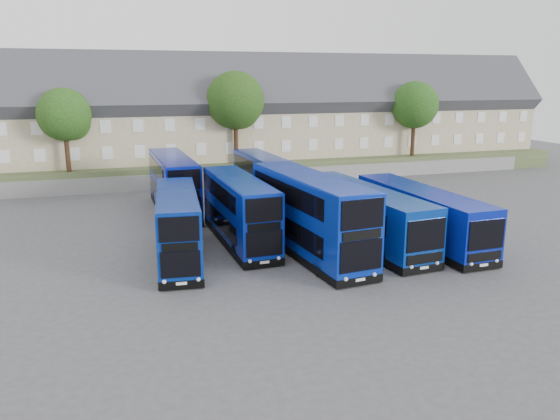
{
  "coord_description": "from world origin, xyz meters",
  "views": [
    {
      "loc": [
        -10.25,
        -28.54,
        10.49
      ],
      "look_at": [
        -0.06,
        4.01,
        2.2
      ],
      "focal_mm": 35.0,
      "sensor_mm": 36.0,
      "label": 1
    }
  ],
  "objects": [
    {
      "name": "coach_east_b",
      "position": [
        8.84,
        1.67,
        1.69
      ],
      "size": [
        3.13,
        12.72,
        3.45
      ],
      "rotation": [
        0.0,
        0.0,
        0.04
      ],
      "color": "#081AA1",
      "rests_on": "ground"
    },
    {
      "name": "tree_west",
      "position": [
        -13.85,
        25.1,
        7.05
      ],
      "size": [
        4.8,
        4.8,
        7.65
      ],
      "color": "#382314",
      "rests_on": "earth_bank"
    },
    {
      "name": "dd_rear_left",
      "position": [
        -5.62,
        14.6,
        2.19
      ],
      "size": [
        2.9,
        11.27,
        4.45
      ],
      "rotation": [
        0.0,
        0.0,
        0.03
      ],
      "color": "#07158E",
      "rests_on": "ground"
    },
    {
      "name": "dd_front_mid",
      "position": [
        -2.57,
        4.76,
        2.09
      ],
      "size": [
        2.79,
        10.77,
        4.25
      ],
      "rotation": [
        0.0,
        0.0,
        0.03
      ],
      "color": "#0924A6",
      "rests_on": "ground"
    },
    {
      "name": "earth_bank",
      "position": [
        0.0,
        34.0,
        1.0
      ],
      "size": [
        80.0,
        20.0,
        2.0
      ],
      "primitive_type": "cube",
      "color": "#44532E",
      "rests_on": "ground"
    },
    {
      "name": "terrace_row",
      "position": [
        6.0,
        30.0,
        6.6
      ],
      "size": [
        66.0,
        10.4,
        11.2
      ],
      "color": "tan",
      "rests_on": "earth_bank"
    },
    {
      "name": "tree_east",
      "position": [
        22.15,
        25.1,
        7.39
      ],
      "size": [
        5.12,
        5.12,
        8.16
      ],
      "color": "#382314",
      "rests_on": "earth_bank"
    },
    {
      "name": "retaining_wall",
      "position": [
        0.0,
        24.0,
        0.75
      ],
      "size": [
        70.0,
        0.4,
        1.5
      ],
      "primitive_type": "cube",
      "color": "slate",
      "rests_on": "ground"
    },
    {
      "name": "coach_east_a",
      "position": [
        5.1,
        2.53,
        1.77
      ],
      "size": [
        3.94,
        13.38,
        3.61
      ],
      "rotation": [
        0.0,
        0.0,
        0.09
      ],
      "color": "navy",
      "rests_on": "ground"
    },
    {
      "name": "ground",
      "position": [
        0.0,
        0.0,
        0.0
      ],
      "size": [
        120.0,
        120.0,
        0.0
      ],
      "primitive_type": "plane",
      "color": "#49494E",
      "rests_on": "ground"
    },
    {
      "name": "dd_front_left",
      "position": [
        -6.78,
        2.58,
        1.97
      ],
      "size": [
        3.32,
        10.27,
        4.01
      ],
      "rotation": [
        0.0,
        0.0,
        -0.1
      ],
      "color": "navy",
      "rests_on": "ground"
    },
    {
      "name": "dd_front_right",
      "position": [
        0.96,
        1.35,
        2.36
      ],
      "size": [
        3.95,
        12.28,
        4.8
      ],
      "rotation": [
        0.0,
        0.0,
        0.1
      ],
      "color": "#0826A1",
      "rests_on": "ground"
    },
    {
      "name": "tree_mid",
      "position": [
        2.15,
        25.6,
        8.07
      ],
      "size": [
        5.76,
        5.76,
        9.18
      ],
      "color": "#382314",
      "rests_on": "earth_bank"
    },
    {
      "name": "tree_far",
      "position": [
        28.15,
        32.1,
        7.73
      ],
      "size": [
        5.44,
        5.44,
        8.67
      ],
      "color": "#382314",
      "rests_on": "earth_bank"
    },
    {
      "name": "dd_rear_right",
      "position": [
        1.96,
        15.07,
        2.02
      ],
      "size": [
        2.97,
        10.46,
        4.11
      ],
      "rotation": [
        0.0,
        0.0,
        0.06
      ],
      "color": "navy",
      "rests_on": "ground"
    }
  ]
}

